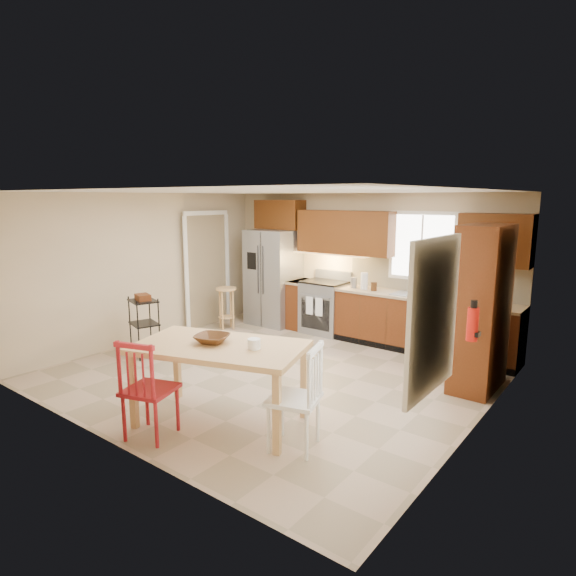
{
  "coord_description": "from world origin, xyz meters",
  "views": [
    {
      "loc": [
        4.07,
        -4.96,
        2.42
      ],
      "look_at": [
        -0.03,
        0.4,
        1.15
      ],
      "focal_mm": 30.0,
      "sensor_mm": 36.0,
      "label": 1
    }
  ],
  "objects_px": {
    "chair_white": "(294,397)",
    "table_jar": "(254,346)",
    "chair_red": "(150,388)",
    "fire_extinguisher": "(473,324)",
    "bar_stool": "(227,308)",
    "refrigerator": "(273,277)",
    "soap_bottle": "(434,293)",
    "range_stove": "(325,308)",
    "table_bowl": "(212,343)",
    "utility_cart": "(145,327)",
    "dining_table": "(221,385)",
    "pantry": "(482,308)"
  },
  "relations": [
    {
      "from": "chair_white",
      "to": "table_bowl",
      "type": "bearing_deg",
      "value": 74.91
    },
    {
      "from": "dining_table",
      "to": "table_jar",
      "type": "relative_size",
      "value": 10.25
    },
    {
      "from": "fire_extinguisher",
      "to": "chair_red",
      "type": "bearing_deg",
      "value": -136.96
    },
    {
      "from": "fire_extinguisher",
      "to": "pantry",
      "type": "bearing_deg",
      "value": 100.78
    },
    {
      "from": "pantry",
      "to": "table_jar",
      "type": "xyz_separation_m",
      "value": [
        -1.53,
        -2.59,
        -0.14
      ]
    },
    {
      "from": "range_stove",
      "to": "chair_white",
      "type": "distance_m",
      "value": 4.16
    },
    {
      "from": "range_stove",
      "to": "dining_table",
      "type": "distance_m",
      "value": 3.84
    },
    {
      "from": "bar_stool",
      "to": "fire_extinguisher",
      "type": "bearing_deg",
      "value": -35.0
    },
    {
      "from": "table_jar",
      "to": "chair_red",
      "type": "bearing_deg",
      "value": -134.19
    },
    {
      "from": "range_stove",
      "to": "chair_red",
      "type": "bearing_deg",
      "value": -80.68
    },
    {
      "from": "soap_bottle",
      "to": "table_jar",
      "type": "relative_size",
      "value": 1.1
    },
    {
      "from": "refrigerator",
      "to": "soap_bottle",
      "type": "xyz_separation_m",
      "value": [
        3.18,
        -0.02,
        0.09
      ]
    },
    {
      "from": "soap_bottle",
      "to": "chair_white",
      "type": "distance_m",
      "value": 3.59
    },
    {
      "from": "table_jar",
      "to": "bar_stool",
      "type": "distance_m",
      "value": 4.1
    },
    {
      "from": "refrigerator",
      "to": "bar_stool",
      "type": "relative_size",
      "value": 2.34
    },
    {
      "from": "chair_red",
      "to": "utility_cart",
      "type": "xyz_separation_m",
      "value": [
        -2.2,
        1.54,
        -0.06
      ]
    },
    {
      "from": "soap_bottle",
      "to": "utility_cart",
      "type": "xyz_separation_m",
      "value": [
        -3.52,
        -2.71,
        -0.53
      ]
    },
    {
      "from": "range_stove",
      "to": "soap_bottle",
      "type": "bearing_deg",
      "value": -2.4
    },
    {
      "from": "dining_table",
      "to": "refrigerator",
      "type": "bearing_deg",
      "value": 103.57
    },
    {
      "from": "pantry",
      "to": "table_jar",
      "type": "distance_m",
      "value": 3.01
    },
    {
      "from": "dining_table",
      "to": "table_bowl",
      "type": "xyz_separation_m",
      "value": [
        -0.11,
        0.0,
        0.45
      ]
    },
    {
      "from": "bar_stool",
      "to": "table_jar",
      "type": "bearing_deg",
      "value": -62.86
    },
    {
      "from": "fire_extinguisher",
      "to": "bar_stool",
      "type": "height_order",
      "value": "fire_extinguisher"
    },
    {
      "from": "refrigerator",
      "to": "chair_red",
      "type": "bearing_deg",
      "value": -66.48
    },
    {
      "from": "range_stove",
      "to": "soap_bottle",
      "type": "relative_size",
      "value": 4.82
    },
    {
      "from": "fire_extinguisher",
      "to": "utility_cart",
      "type": "relative_size",
      "value": 0.39
    },
    {
      "from": "table_jar",
      "to": "range_stove",
      "type": "bearing_deg",
      "value": 112.1
    },
    {
      "from": "chair_white",
      "to": "table_jar",
      "type": "xyz_separation_m",
      "value": [
        -0.56,
        0.06,
        0.39
      ]
    },
    {
      "from": "table_jar",
      "to": "utility_cart",
      "type": "height_order",
      "value": "table_jar"
    },
    {
      "from": "fire_extinguisher",
      "to": "chair_red",
      "type": "relative_size",
      "value": 0.34
    },
    {
      "from": "range_stove",
      "to": "table_bowl",
      "type": "xyz_separation_m",
      "value": [
        0.95,
        -3.69,
        0.42
      ]
    },
    {
      "from": "chair_white",
      "to": "refrigerator",
      "type": "bearing_deg",
      "value": 23.67
    },
    {
      "from": "refrigerator",
      "to": "chair_white",
      "type": "xyz_separation_m",
      "value": [
        3.16,
        -3.58,
        -0.39
      ]
    },
    {
      "from": "pantry",
      "to": "chair_white",
      "type": "bearing_deg",
      "value": -110.03
    },
    {
      "from": "dining_table",
      "to": "chair_red",
      "type": "distance_m",
      "value": 0.74
    },
    {
      "from": "soap_bottle",
      "to": "utility_cart",
      "type": "height_order",
      "value": "soap_bottle"
    },
    {
      "from": "utility_cart",
      "to": "pantry",
      "type": "bearing_deg",
      "value": 40.55
    },
    {
      "from": "soap_bottle",
      "to": "pantry",
      "type": "relative_size",
      "value": 0.09
    },
    {
      "from": "refrigerator",
      "to": "range_stove",
      "type": "distance_m",
      "value": 1.24
    },
    {
      "from": "refrigerator",
      "to": "chair_white",
      "type": "distance_m",
      "value": 4.79
    },
    {
      "from": "soap_bottle",
      "to": "chair_white",
      "type": "xyz_separation_m",
      "value": [
        -0.02,
        -3.55,
        -0.47
      ]
    },
    {
      "from": "chair_white",
      "to": "table_bowl",
      "type": "xyz_separation_m",
      "value": [
        -1.06,
        -0.05,
        0.36
      ]
    },
    {
      "from": "range_stove",
      "to": "table_bowl",
      "type": "distance_m",
      "value": 3.83
    },
    {
      "from": "refrigerator",
      "to": "bar_stool",
      "type": "distance_m",
      "value": 1.08
    },
    {
      "from": "fire_extinguisher",
      "to": "range_stove",
      "type": "bearing_deg",
      "value": 147.38
    },
    {
      "from": "dining_table",
      "to": "range_stove",
      "type": "bearing_deg",
      "value": 88.27
    },
    {
      "from": "soap_bottle",
      "to": "table_jar",
      "type": "distance_m",
      "value": 3.54
    },
    {
      "from": "refrigerator",
      "to": "soap_bottle",
      "type": "bearing_deg",
      "value": -0.45
    },
    {
      "from": "range_stove",
      "to": "chair_white",
      "type": "relative_size",
      "value": 0.88
    },
    {
      "from": "soap_bottle",
      "to": "utility_cart",
      "type": "distance_m",
      "value": 4.48
    }
  ]
}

